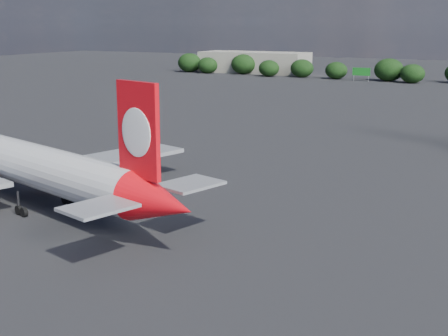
% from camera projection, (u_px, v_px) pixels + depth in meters
% --- Properties ---
extents(ground, '(500.00, 500.00, 0.00)m').
position_uv_depth(ground, '(274.00, 145.00, 101.07)').
color(ground, black).
rests_on(ground, ground).
extents(qantas_airliner, '(44.46, 42.62, 14.72)m').
position_uv_depth(qantas_airliner, '(39.00, 168.00, 65.91)').
color(qantas_airliner, silver).
rests_on(qantas_airliner, ground).
extents(terminal_building, '(42.00, 16.00, 8.00)m').
position_uv_depth(terminal_building, '(254.00, 62.00, 243.31)').
color(terminal_building, gray).
rests_on(terminal_building, ground).
extents(highway_sign, '(6.00, 0.30, 4.50)m').
position_uv_depth(highway_sign, '(361.00, 72.00, 208.48)').
color(highway_sign, '#156B1D').
rests_on(highway_sign, ground).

